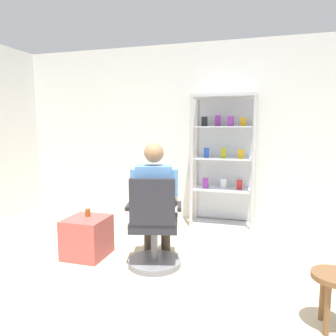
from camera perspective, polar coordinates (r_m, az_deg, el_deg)
name	(u,v)px	position (r m, az deg, el deg)	size (l,w,h in m)	color
ground_plane	(119,334)	(2.54, -8.80, -27.41)	(7.20, 7.20, 0.00)	#C6B793
back_wall	(200,133)	(4.97, 5.75, 6.19)	(6.00, 0.10, 2.70)	silver
display_cabinet_main	(224,160)	(4.70, 9.95, 1.35)	(0.90, 0.45, 1.90)	#B7B7BC
office_chair	(154,231)	(3.32, -2.55, -11.18)	(0.62, 0.59, 0.96)	slate
seated_shopkeeper	(155,197)	(3.39, -2.35, -5.18)	(0.55, 0.62, 1.29)	#3F382D
storage_crate	(87,237)	(3.76, -14.29, -11.89)	(0.44, 0.47, 0.44)	#B24C47
tea_glass	(88,213)	(3.75, -14.20, -7.76)	(0.06, 0.06, 0.09)	brown
wooden_stool	(334,285)	(2.68, 27.68, -18.08)	(0.32, 0.32, 0.42)	brown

